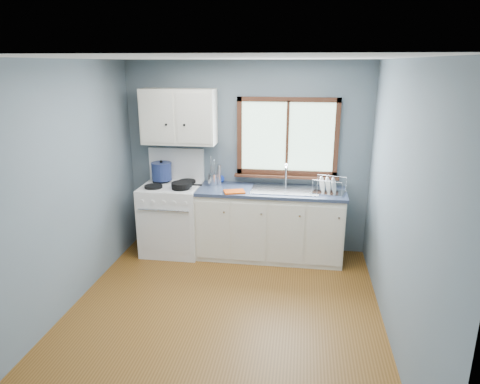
# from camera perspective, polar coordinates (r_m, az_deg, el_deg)

# --- Properties ---
(floor) EXTENTS (3.20, 3.60, 0.02)m
(floor) POSITION_cam_1_polar(r_m,az_deg,el_deg) (4.51, -2.41, -16.35)
(floor) COLOR brown
(floor) RESTS_ON ground
(ceiling) EXTENTS (3.20, 3.60, 0.02)m
(ceiling) POSITION_cam_1_polar(r_m,az_deg,el_deg) (3.78, -2.90, 17.59)
(ceiling) COLOR white
(ceiling) RESTS_ON wall_back
(wall_back) EXTENTS (3.20, 0.02, 2.50)m
(wall_back) POSITION_cam_1_polar(r_m,az_deg,el_deg) (5.69, 0.85, 4.58)
(wall_back) COLOR slate
(wall_back) RESTS_ON ground
(wall_front) EXTENTS (3.20, 0.02, 2.50)m
(wall_front) POSITION_cam_1_polar(r_m,az_deg,el_deg) (2.36, -11.28, -14.27)
(wall_front) COLOR slate
(wall_front) RESTS_ON ground
(wall_left) EXTENTS (0.02, 3.60, 2.50)m
(wall_left) POSITION_cam_1_polar(r_m,az_deg,el_deg) (4.55, -22.96, 0.05)
(wall_left) COLOR slate
(wall_left) RESTS_ON ground
(wall_right) EXTENTS (0.02, 3.60, 2.50)m
(wall_right) POSITION_cam_1_polar(r_m,az_deg,el_deg) (3.99, 20.69, -1.91)
(wall_right) COLOR slate
(wall_right) RESTS_ON ground
(gas_range) EXTENTS (0.76, 0.69, 1.36)m
(gas_range) POSITION_cam_1_polar(r_m,az_deg,el_deg) (5.79, -9.01, -3.23)
(gas_range) COLOR white
(gas_range) RESTS_ON floor
(base_cabinets) EXTENTS (1.85, 0.60, 0.88)m
(base_cabinets) POSITION_cam_1_polar(r_m,az_deg,el_deg) (5.60, 3.99, -4.67)
(base_cabinets) COLOR silver
(base_cabinets) RESTS_ON floor
(countertop) EXTENTS (1.89, 0.64, 0.04)m
(countertop) POSITION_cam_1_polar(r_m,az_deg,el_deg) (5.44, 4.10, 0.13)
(countertop) COLOR #253047
(countertop) RESTS_ON base_cabinets
(sink) EXTENTS (0.84, 0.46, 0.44)m
(sink) POSITION_cam_1_polar(r_m,az_deg,el_deg) (5.44, 5.98, -0.36)
(sink) COLOR silver
(sink) RESTS_ON countertop
(window) EXTENTS (1.36, 0.10, 1.03)m
(window) POSITION_cam_1_polar(r_m,az_deg,el_deg) (5.57, 6.31, 6.56)
(window) COLOR #9EC6A8
(window) RESTS_ON wall_back
(upper_cabinets) EXTENTS (0.95, 0.35, 0.70)m
(upper_cabinets) POSITION_cam_1_polar(r_m,az_deg,el_deg) (5.60, -8.17, 9.91)
(upper_cabinets) COLOR silver
(upper_cabinets) RESTS_ON wall_back
(skillet) EXTENTS (0.40, 0.28, 0.05)m
(skillet) POSITION_cam_1_polar(r_m,az_deg,el_deg) (5.45, -7.75, 0.99)
(skillet) COLOR black
(skillet) RESTS_ON gas_range
(stockpot) EXTENTS (0.35, 0.35, 0.27)m
(stockpot) POSITION_cam_1_polar(r_m,az_deg,el_deg) (5.79, -10.41, 2.77)
(stockpot) COLOR navy
(stockpot) RESTS_ON gas_range
(utensil_crock) EXTENTS (0.14, 0.14, 0.39)m
(utensil_crock) POSITION_cam_1_polar(r_m,az_deg,el_deg) (5.61, -3.66, 1.72)
(utensil_crock) COLOR silver
(utensil_crock) RESTS_ON countertop
(thermos) EXTENTS (0.07, 0.07, 0.27)m
(thermos) POSITION_cam_1_polar(r_m,az_deg,el_deg) (5.60, -2.85, 2.29)
(thermos) COLOR silver
(thermos) RESTS_ON countertop
(soap_bottle) EXTENTS (0.10, 0.10, 0.23)m
(soap_bottle) POSITION_cam_1_polar(r_m,az_deg,el_deg) (5.71, -2.57, 2.36)
(soap_bottle) COLOR blue
(soap_bottle) RESTS_ON countertop
(dish_towel) EXTENTS (0.30, 0.25, 0.02)m
(dish_towel) POSITION_cam_1_polar(r_m,az_deg,el_deg) (5.30, -0.77, 0.05)
(dish_towel) COLOR #D0490D
(dish_towel) RESTS_ON countertop
(dish_rack) EXTENTS (0.44, 0.38, 0.20)m
(dish_rack) POSITION_cam_1_polar(r_m,az_deg,el_deg) (5.39, 11.72, 0.45)
(dish_rack) COLOR silver
(dish_rack) RESTS_ON countertop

